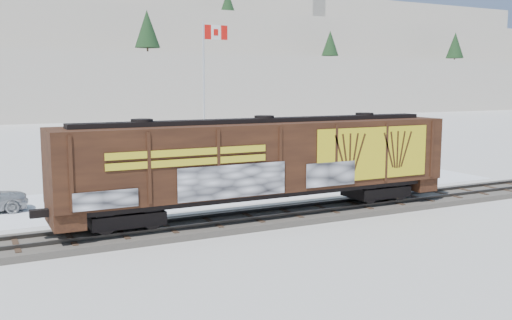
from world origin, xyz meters
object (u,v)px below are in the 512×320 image
flagpole (206,119)px  hopper_railcar (264,160)px  car_white (191,178)px  car_dark (244,178)px

flagpole → hopper_railcar: bearing=-101.8°
flagpole → car_white: 7.80m
hopper_railcar → car_dark: (2.63, 7.56, -2.14)m
hopper_railcar → car_white: (-0.47, 8.30, -2.06)m
flagpole → car_dark: flagpole is taller
car_dark → flagpole: bearing=-24.5°
flagpole → car_white: flagpole is taller
car_dark → car_white: bearing=55.3°
flagpole → car_white: bearing=-119.2°
flagpole → car_dark: (-0.40, -7.01, -3.13)m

